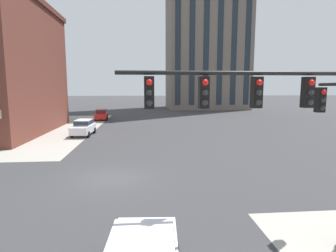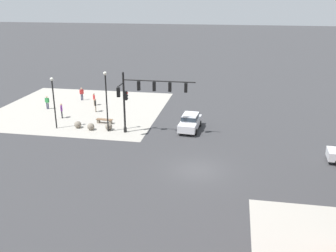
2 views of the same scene
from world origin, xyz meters
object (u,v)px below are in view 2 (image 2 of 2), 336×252
bollard_sphere_curb_b (91,127)px  bollard_sphere_curb_c (78,125)px  pedestrian_by_lamp (47,102)px  street_lamp_mid_sidewalk (54,97)px  pedestrian_with_bag (82,93)px  car_main_southbound_far (190,121)px  street_lamp_corner_near (106,95)px  bench_near_signal (105,120)px  pedestrian_walking_east (95,105)px  traffic_signal_main (141,94)px  bollard_sphere_curb_a (109,127)px  pedestrian_at_curb (94,99)px  pedestrian_near_bench (61,110)px

bollard_sphere_curb_b → bollard_sphere_curb_c: 1.65m
pedestrian_by_lamp → street_lamp_mid_sidewalk: size_ratio=0.30×
pedestrian_with_bag → car_main_southbound_far: size_ratio=0.38×
street_lamp_corner_near → pedestrian_with_bag: bearing=-56.1°
pedestrian_with_bag → bench_near_signal: bearing=125.5°
pedestrian_with_bag → street_lamp_corner_near: street_lamp_corner_near is taller
bench_near_signal → car_main_southbound_far: (-9.49, 0.40, 0.59)m
bollard_sphere_curb_b → pedestrian_walking_east: 6.51m
traffic_signal_main → bollard_sphere_curb_a: 5.33m
bollard_sphere_curb_c → pedestrian_at_curb: size_ratio=0.47×
bollard_sphere_curb_c → pedestrian_near_bench: 4.28m
pedestrian_near_bench → street_lamp_corner_near: (-6.65, 3.33, 2.84)m
street_lamp_corner_near → pedestrian_near_bench: bearing=-26.6°
pedestrian_at_curb → car_main_southbound_far: bearing=152.0°
bollard_sphere_curb_b → pedestrian_walking_east: bearing=-73.8°
bollard_sphere_curb_a → pedestrian_with_bag: bearing=-55.4°
traffic_signal_main → street_lamp_mid_sidewalk: traffic_signal_main is taller
pedestrian_by_lamp → street_lamp_corner_near: size_ratio=0.26×
traffic_signal_main → pedestrian_by_lamp: bearing=-25.4°
pedestrian_walking_east → street_lamp_mid_sidewalk: (1.98, 6.35, 2.50)m
pedestrian_near_bench → pedestrian_by_lamp: (3.34, -3.08, -0.06)m
pedestrian_at_curb → pedestrian_by_lamp: 5.71m
bench_near_signal → pedestrian_near_bench: pedestrian_near_bench is taller
bollard_sphere_curb_a → bollard_sphere_curb_c: size_ratio=1.00×
pedestrian_with_bag → street_lamp_mid_sidewalk: 11.47m
pedestrian_near_bench → pedestrian_at_curb: bearing=-107.1°
bench_near_signal → pedestrian_at_curb: pedestrian_at_curb is taller
street_lamp_mid_sidewalk → car_main_southbound_far: bearing=-171.7°
pedestrian_at_curb → pedestrian_with_bag: 3.24m
pedestrian_near_bench → car_main_southbound_far: 14.96m
bollard_sphere_curb_a → pedestrian_at_curb: 9.84m
bollard_sphere_curb_a → street_lamp_mid_sidewalk: street_lamp_mid_sidewalk is taller
bollard_sphere_curb_b → pedestrian_near_bench: (4.73, -3.23, 0.63)m
pedestrian_by_lamp → pedestrian_at_curb: bearing=-153.0°
pedestrian_with_bag → street_lamp_corner_near: 13.61m
traffic_signal_main → pedestrian_near_bench: traffic_signal_main is taller
bench_near_signal → pedestrian_with_bag: size_ratio=1.07×
pedestrian_with_bag → car_main_southbound_far: (-15.67, 9.05, -0.06)m
pedestrian_with_bag → bollard_sphere_curb_b: bearing=116.7°
traffic_signal_main → pedestrian_with_bag: (11.05, -11.12, -3.17)m
pedestrian_walking_east → pedestrian_with_bag: bearing=-52.0°
bollard_sphere_curb_b → street_lamp_mid_sidewalk: bearing=1.9°
bollard_sphere_curb_b → street_lamp_corner_near: street_lamp_corner_near is taller
pedestrian_by_lamp → pedestrian_with_bag: bearing=-119.0°
street_lamp_mid_sidewalk → bollard_sphere_curb_b: bearing=-178.1°
pedestrian_near_bench → street_lamp_corner_near: bearing=153.4°
bollard_sphere_curb_a → pedestrian_with_bag: (7.33, -10.61, 0.61)m
bollard_sphere_curb_a → street_lamp_mid_sidewalk: (5.61, 0.47, 3.05)m
bollard_sphere_curb_b → pedestrian_with_bag: 12.27m
pedestrian_at_curb → car_main_southbound_far: size_ratio=0.35×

